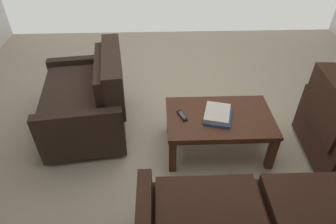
{
  "coord_description": "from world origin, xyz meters",
  "views": [
    {
      "loc": [
        0.28,
        2.45,
        2.26
      ],
      "look_at": [
        0.21,
        0.57,
        0.75
      ],
      "focal_mm": 31.99,
      "sensor_mm": 36.0,
      "label": 1
    }
  ],
  "objects_px": {
    "tv_remote": "(182,116)",
    "coffee_table": "(219,121)",
    "book_stack": "(218,115)",
    "loveseat_near": "(89,99)"
  },
  "relations": [
    {
      "from": "loveseat_near",
      "to": "coffee_table",
      "type": "xyz_separation_m",
      "value": [
        -1.33,
        0.39,
        -0.01
      ]
    },
    {
      "from": "tv_remote",
      "to": "book_stack",
      "type": "bearing_deg",
      "value": 176.47
    },
    {
      "from": "book_stack",
      "to": "tv_remote",
      "type": "distance_m",
      "value": 0.34
    },
    {
      "from": "tv_remote",
      "to": "coffee_table",
      "type": "bearing_deg",
      "value": 178.79
    },
    {
      "from": "coffee_table",
      "to": "tv_remote",
      "type": "relative_size",
      "value": 6.22
    },
    {
      "from": "coffee_table",
      "to": "tv_remote",
      "type": "bearing_deg",
      "value": -1.21
    },
    {
      "from": "loveseat_near",
      "to": "coffee_table",
      "type": "height_order",
      "value": "loveseat_near"
    },
    {
      "from": "loveseat_near",
      "to": "book_stack",
      "type": "bearing_deg",
      "value": 162.61
    },
    {
      "from": "tv_remote",
      "to": "loveseat_near",
      "type": "bearing_deg",
      "value": -21.88
    },
    {
      "from": "loveseat_near",
      "to": "tv_remote",
      "type": "xyz_separation_m",
      "value": [
        -0.96,
        0.39,
        0.06
      ]
    }
  ]
}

